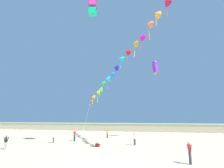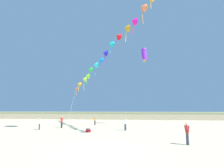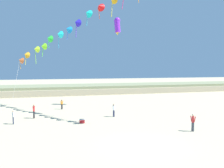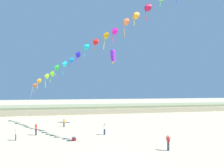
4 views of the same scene
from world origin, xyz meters
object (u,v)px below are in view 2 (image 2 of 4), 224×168
at_px(person_near_left, 95,120).
at_px(large_kite_low_lead, 144,54).
at_px(person_near_right, 125,123).
at_px(beach_cooler, 88,130).
at_px(person_far_left, 187,132).
at_px(person_far_right, 40,123).
at_px(person_far_center, 62,121).

distance_m(person_near_left, large_kite_low_lead, 15.43).
xyz_separation_m(person_near_right, large_kite_low_lead, (3.13, 8.69, 12.24)).
height_order(person_near_left, beach_cooler, person_near_left).
xyz_separation_m(person_far_left, person_far_right, (-17.47, 8.08, -0.09)).
bearing_deg(person_far_center, person_far_left, -34.83).
xyz_separation_m(person_far_center, large_kite_low_lead, (12.96, 6.86, 12.20)).
xyz_separation_m(person_near_right, beach_cooler, (-4.45, -2.31, -0.75)).
bearing_deg(person_near_right, person_far_left, -57.97).
distance_m(person_near_left, person_far_left, 20.10).
bearing_deg(person_far_center, person_near_right, -10.53).
height_order(person_near_right, person_far_center, person_far_center).
bearing_deg(person_far_left, person_near_left, 125.24).
bearing_deg(person_near_right, beach_cooler, -152.51).
distance_m(person_far_center, beach_cooler, 6.84).
bearing_deg(beach_cooler, person_near_left, 99.19).
relative_size(large_kite_low_lead, beach_cooler, 5.00).
relative_size(person_far_left, person_far_right, 1.10).
distance_m(person_far_left, person_far_right, 19.25).
bearing_deg(person_far_left, large_kite_low_lead, 97.86).
height_order(person_near_left, large_kite_low_lead, large_kite_low_lead).
relative_size(person_near_left, person_far_left, 0.85).
relative_size(person_far_right, large_kite_low_lead, 0.55).
bearing_deg(person_near_right, large_kite_low_lead, 70.20).
xyz_separation_m(person_far_right, person_far_center, (2.09, 2.63, 0.10)).
bearing_deg(person_near_left, person_far_center, -123.61).
bearing_deg(person_near_right, person_near_left, 128.73).
bearing_deg(person_near_left, beach_cooler, -80.81).
distance_m(person_near_left, person_far_center, 6.85).
bearing_deg(beach_cooler, person_far_right, 168.58).
relative_size(person_near_left, person_far_center, 0.85).
xyz_separation_m(large_kite_low_lead, beach_cooler, (-7.58, -11.00, -13.00)).
xyz_separation_m(person_far_left, large_kite_low_lead, (-2.43, 17.57, 12.20)).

